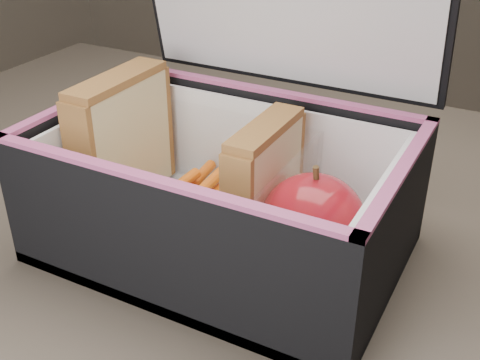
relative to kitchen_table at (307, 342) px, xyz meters
The scene contains 8 objects.
kitchen_table is the anchor object (origin of this frame).
lunch_bag 0.17m from the kitchen_table, 168.23° to the right, with size 0.29×0.23×0.29m.
plastic_tub 0.18m from the kitchen_table, behind, with size 0.19×0.13×0.08m, color white, non-canonical shape.
sandwich_left 0.25m from the kitchen_table, behind, with size 0.03×0.11×0.12m.
sandwich_right 0.16m from the kitchen_table, 169.99° to the right, with size 0.03×0.09×0.10m.
carrot_sticks 0.17m from the kitchen_table, behind, with size 0.05×0.14×0.03m.
paper_napkin 0.11m from the kitchen_table, 85.51° to the right, with size 0.07×0.07×0.01m, color white.
red_apple 0.15m from the kitchen_table, 75.18° to the right, with size 0.09×0.09×0.08m.
Camera 1 is at (0.14, -0.38, 1.05)m, focal length 45.00 mm.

